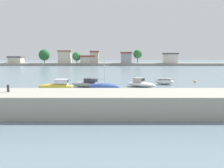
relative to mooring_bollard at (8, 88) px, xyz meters
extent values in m
plane|color=slate|center=(9.24, 9.04, -2.27)|extent=(400.00, 400.00, 0.00)
cube|color=#9E998C|center=(9.24, -0.18, -1.30)|extent=(89.46, 5.87, 1.94)
cylinder|color=#2D2D33|center=(0.00, 0.00, 0.00)|extent=(0.23, 0.23, 0.66)
ellipsoid|color=yellow|center=(1.01, 14.80, -1.79)|extent=(5.30, 1.55, 0.96)
cube|color=silver|center=(1.91, 14.79, -0.97)|extent=(1.95, 1.18, 0.67)
cube|color=black|center=(2.88, 14.78, -0.91)|extent=(0.09, 1.04, 0.47)
ellipsoid|color=#9E9EA3|center=(5.34, 17.71, -1.81)|extent=(5.45, 3.55, 0.91)
cube|color=#333338|center=(6.11, 17.39, -1.07)|extent=(2.24, 1.92, 0.59)
cube|color=black|center=(6.98, 17.03, -1.01)|extent=(0.52, 1.10, 0.41)
ellipsoid|color=#3856A8|center=(8.36, 14.73, -1.76)|extent=(4.95, 2.42, 1.01)
cylinder|color=silver|center=(8.43, 14.72, 0.83)|extent=(0.10, 0.10, 4.17)
cylinder|color=#B7B7BC|center=(7.40, 14.90, -0.62)|extent=(1.93, 0.42, 0.08)
ellipsoid|color=white|center=(14.39, 18.19, -1.86)|extent=(5.31, 4.64, 0.82)
cube|color=#BCB2A3|center=(14.00, 18.49, -1.11)|extent=(2.00, 1.89, 0.66)
cube|color=black|center=(14.65, 18.00, -1.05)|extent=(0.68, 0.88, 0.46)
ellipsoid|color=white|center=(18.89, 21.48, -1.79)|extent=(3.51, 2.04, 0.97)
cube|color=#AFAFAF|center=(18.89, 21.48, -1.22)|extent=(2.82, 1.67, 0.17)
sphere|color=white|center=(8.03, 22.27, -2.13)|extent=(0.27, 0.27, 0.27)
sphere|color=white|center=(25.95, 26.67, -2.12)|extent=(0.29, 0.29, 0.29)
sphere|color=orange|center=(25.40, 24.48, -2.08)|extent=(0.37, 0.37, 0.37)
cube|color=gray|center=(9.24, 97.23, -1.71)|extent=(123.83, 8.63, 1.11)
cube|color=beige|center=(-36.65, 97.94, 0.12)|extent=(6.09, 5.52, 2.56)
cube|color=#565156|center=(-36.65, 97.94, 1.75)|extent=(6.70, 6.07, 0.70)
cube|color=beige|center=(-13.00, 96.98, 1.51)|extent=(5.91, 3.40, 5.32)
cube|color=#995B42|center=(-13.00, 96.98, 4.52)|extent=(6.50, 3.74, 0.70)
cube|color=beige|center=(-1.91, 96.69, 0.30)|extent=(6.71, 5.21, 2.91)
cube|color=brown|center=(-1.91, 96.69, 2.11)|extent=(7.38, 5.73, 0.70)
cube|color=#B2A38E|center=(1.27, 96.12, 1.39)|extent=(3.86, 4.51, 5.09)
cube|color=brown|center=(1.27, 96.12, 4.29)|extent=(4.24, 4.97, 0.70)
cube|color=#99939E|center=(16.25, 96.42, 1.13)|extent=(4.83, 5.18, 4.56)
cube|color=brown|center=(16.25, 96.42, 3.76)|extent=(5.31, 5.70, 0.70)
cube|color=beige|center=(37.36, 96.89, 0.91)|extent=(6.23, 4.84, 4.13)
cube|color=#565156|center=(37.36, 96.89, 3.32)|extent=(6.85, 5.33, 0.70)
cylinder|color=brown|center=(-22.62, 96.49, -0.28)|extent=(0.36, 0.36, 1.76)
sphere|color=#235B2D|center=(-22.62, 96.49, 2.70)|extent=(5.24, 5.24, 5.24)
cylinder|color=brown|center=(-7.05, 95.55, -0.38)|extent=(0.36, 0.36, 1.54)
sphere|color=#387A3D|center=(-7.05, 95.55, 2.06)|extent=(4.18, 4.18, 4.18)
cylinder|color=brown|center=(21.94, 98.26, 0.13)|extent=(0.36, 0.36, 2.57)
sphere|color=#2D6B33|center=(21.94, 98.26, 3.11)|extent=(4.25, 4.25, 4.25)
camera|label=1|loc=(9.56, -22.72, 3.15)|focal=40.06mm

